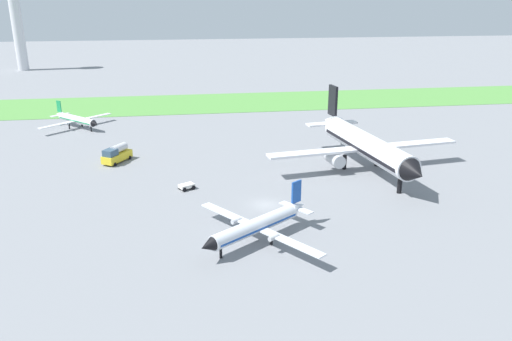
{
  "coord_description": "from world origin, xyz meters",
  "views": [
    {
      "loc": [
        -12.05,
        -70.0,
        30.28
      ],
      "look_at": [
        -0.36,
        7.4,
        3.0
      ],
      "focal_mm": 35.64,
      "sensor_mm": 36.0,
      "label": 1
    }
  ],
  "objects_px": {
    "fuel_truck_near_gate": "(116,154)",
    "baggage_cart_midfield": "(187,186)",
    "control_tower": "(15,13)",
    "airplane_taxiing_turboprop": "(76,119)",
    "airplane_midfield_jet": "(365,145)",
    "airplane_foreground_turboprop": "(257,225)"
  },
  "relations": [
    {
      "from": "fuel_truck_near_gate",
      "to": "airplane_taxiing_turboprop",
      "type": "bearing_deg",
      "value": -124.74
    },
    {
      "from": "control_tower",
      "to": "fuel_truck_near_gate",
      "type": "bearing_deg",
      "value": -68.62
    },
    {
      "from": "airplane_taxiing_turboprop",
      "to": "fuel_truck_near_gate",
      "type": "xyz_separation_m",
      "value": [
        12.22,
        -28.18,
        -0.53
      ]
    },
    {
      "from": "airplane_taxiing_turboprop",
      "to": "fuel_truck_near_gate",
      "type": "distance_m",
      "value": 30.72
    },
    {
      "from": "airplane_foreground_turboprop",
      "to": "control_tower",
      "type": "xyz_separation_m",
      "value": [
        -73.31,
        168.86,
        20.52
      ]
    },
    {
      "from": "airplane_midfield_jet",
      "to": "baggage_cart_midfield",
      "type": "relative_size",
      "value": 12.45
    },
    {
      "from": "airplane_taxiing_turboprop",
      "to": "airplane_foreground_turboprop",
      "type": "xyz_separation_m",
      "value": [
        33.68,
        -64.62,
        0.24
      ]
    },
    {
      "from": "airplane_taxiing_turboprop",
      "to": "baggage_cart_midfield",
      "type": "bearing_deg",
      "value": -14.94
    },
    {
      "from": "airplane_foreground_turboprop",
      "to": "baggage_cart_midfield",
      "type": "relative_size",
      "value": 6.2
    },
    {
      "from": "fuel_truck_near_gate",
      "to": "baggage_cart_midfield",
      "type": "relative_size",
      "value": 2.32
    },
    {
      "from": "airplane_taxiing_turboprop",
      "to": "baggage_cart_midfield",
      "type": "distance_m",
      "value": 51.1
    },
    {
      "from": "airplane_midfield_jet",
      "to": "control_tower",
      "type": "relative_size",
      "value": 0.93
    },
    {
      "from": "airplane_foreground_turboprop",
      "to": "baggage_cart_midfield",
      "type": "xyz_separation_m",
      "value": [
        -8.66,
        20.08,
        -1.77
      ]
    },
    {
      "from": "fuel_truck_near_gate",
      "to": "control_tower",
      "type": "bearing_deg",
      "value": -126.8
    },
    {
      "from": "airplane_midfield_jet",
      "to": "baggage_cart_midfield",
      "type": "xyz_separation_m",
      "value": [
        -32.13,
        -5.28,
        -4.08
      ]
    },
    {
      "from": "fuel_truck_near_gate",
      "to": "airplane_foreground_turboprop",
      "type": "bearing_deg",
      "value": 62.3
    },
    {
      "from": "control_tower",
      "to": "airplane_taxiing_turboprop",
      "type": "bearing_deg",
      "value": -69.19
    },
    {
      "from": "airplane_taxiing_turboprop",
      "to": "control_tower",
      "type": "relative_size",
      "value": 0.37
    },
    {
      "from": "airplane_foreground_turboprop",
      "to": "fuel_truck_near_gate",
      "type": "distance_m",
      "value": 42.29
    },
    {
      "from": "airplane_foreground_turboprop",
      "to": "airplane_midfield_jet",
      "type": "relative_size",
      "value": 0.5
    },
    {
      "from": "fuel_truck_near_gate",
      "to": "baggage_cart_midfield",
      "type": "xyz_separation_m",
      "value": [
        12.79,
        -16.36,
        -1.01
      ]
    },
    {
      "from": "airplane_foreground_turboprop",
      "to": "baggage_cart_midfield",
      "type": "distance_m",
      "value": 21.94
    }
  ]
}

